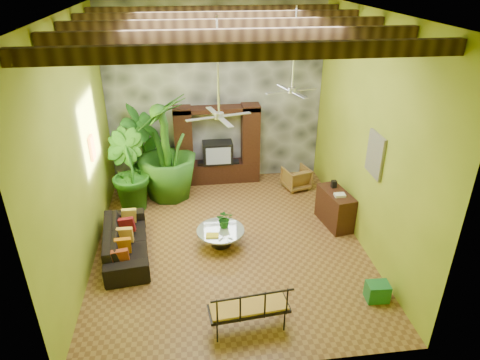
{
  "coord_description": "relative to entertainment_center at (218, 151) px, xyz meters",
  "views": [
    {
      "loc": [
        -0.78,
        -8.18,
        5.81
      ],
      "look_at": [
        0.28,
        0.2,
        1.49
      ],
      "focal_mm": 32.0,
      "sensor_mm": 36.0,
      "label": 1
    }
  ],
  "objects": [
    {
      "name": "yellow_tray",
      "position": [
        -0.4,
        -3.45,
        -0.55
      ],
      "size": [
        0.3,
        0.22,
        0.03
      ],
      "primitive_type": "cube",
      "rotation": [
        0.0,
        0.0,
        -0.09
      ],
      "color": "yellow",
      "rests_on": "coffee_table"
    },
    {
      "name": "tall_plant_a",
      "position": [
        -2.07,
        -0.21,
        0.26
      ],
      "size": [
        1.43,
        1.56,
        2.45
      ],
      "primitive_type": "imported",
      "rotation": [
        0.0,
        0.0,
        1.01
      ],
      "color": "#1F5C18",
      "rests_on": "ground"
    },
    {
      "name": "iron_bench",
      "position": [
        0.07,
        -5.88,
        -0.42
      ],
      "size": [
        1.44,
        0.64,
        0.57
      ],
      "rotation": [
        0.0,
        0.0,
        0.09
      ],
      "color": "black",
      "rests_on": "ground"
    },
    {
      "name": "tall_plant_c",
      "position": [
        -1.4,
        -0.73,
        0.46
      ],
      "size": [
        2.07,
        2.07,
        2.85
      ],
      "primitive_type": "imported",
      "rotation": [
        0.0,
        0.0,
        4.34
      ],
      "color": "#285F19",
      "rests_on": "ground"
    },
    {
      "name": "wicker_armchair",
      "position": [
        2.17,
        -0.73,
        -0.65
      ],
      "size": [
        0.83,
        0.85,
        0.63
      ],
      "primitive_type": "imported",
      "rotation": [
        0.0,
        0.0,
        3.42
      ],
      "color": "brown",
      "rests_on": "ground"
    },
    {
      "name": "entertainment_center",
      "position": [
        0.0,
        0.0,
        0.0
      ],
      "size": [
        2.4,
        0.55,
        2.3
      ],
      "color": "black",
      "rests_on": "ground"
    },
    {
      "name": "tall_plant_b",
      "position": [
        -2.4,
        -1.25,
        0.09
      ],
      "size": [
        1.48,
        1.49,
        2.12
      ],
      "primitive_type": "imported",
      "rotation": [
        0.0,
        0.0,
        2.31
      ],
      "color": "#1D5616",
      "rests_on": "ground"
    },
    {
      "name": "back_wall",
      "position": [
        0.0,
        0.36,
        1.53
      ],
      "size": [
        6.0,
        0.02,
        5.0
      ],
      "primitive_type": "cube",
      "color": "olive",
      "rests_on": "ground"
    },
    {
      "name": "ceiling",
      "position": [
        0.0,
        -3.14,
        4.03
      ],
      "size": [
        6.0,
        7.0,
        0.02
      ],
      "primitive_type": "cube",
      "color": "silver",
      "rests_on": "back_wall"
    },
    {
      "name": "right_wall",
      "position": [
        3.0,
        -3.14,
        1.53
      ],
      "size": [
        0.02,
        7.0,
        5.0
      ],
      "primitive_type": "cube",
      "color": "olive",
      "rests_on": "ground"
    },
    {
      "name": "coffee_table",
      "position": [
        -0.2,
        -3.22,
        -0.71
      ],
      "size": [
        1.08,
        1.08,
        0.4
      ],
      "rotation": [
        0.0,
        0.0,
        -0.09
      ],
      "color": "black",
      "rests_on": "ground"
    },
    {
      "name": "ceiling_beams",
      "position": [
        0.0,
        -3.14,
        3.81
      ],
      "size": [
        5.95,
        5.36,
        0.22
      ],
      "color": "#3C2813",
      "rests_on": "ceiling"
    },
    {
      "name": "wall_art_painting",
      "position": [
        2.96,
        -3.74,
        1.33
      ],
      "size": [
        0.06,
        0.7,
        0.9
      ],
      "primitive_type": "cube",
      "color": "#2A679D",
      "rests_on": "right_wall"
    },
    {
      "name": "sofa",
      "position": [
        -2.3,
        -3.31,
        -0.63
      ],
      "size": [
        1.17,
        2.4,
        0.68
      ],
      "primitive_type": "imported",
      "rotation": [
        0.0,
        0.0,
        1.69
      ],
      "color": "black",
      "rests_on": "ground"
    },
    {
      "name": "ground",
      "position": [
        0.0,
        -3.14,
        -0.97
      ],
      "size": [
        7.0,
        7.0,
        0.0
      ],
      "primitive_type": "plane",
      "color": "brown",
      "rests_on": "ground"
    },
    {
      "name": "centerpiece_plant",
      "position": [
        -0.09,
        -3.11,
        -0.35
      ],
      "size": [
        0.39,
        0.34,
        0.42
      ],
      "primitive_type": "imported",
      "rotation": [
        0.0,
        0.0,
        -0.04
      ],
      "color": "#1B5A17",
      "rests_on": "coffee_table"
    },
    {
      "name": "wall_art_mask",
      "position": [
        -2.96,
        -2.14,
        1.13
      ],
      "size": [
        0.06,
        0.32,
        0.55
      ],
      "primitive_type": "cube",
      "color": "gold",
      "rests_on": "left_wall"
    },
    {
      "name": "left_wall",
      "position": [
        -3.0,
        -3.14,
        1.53
      ],
      "size": [
        0.02,
        7.0,
        5.0
      ],
      "primitive_type": "cube",
      "color": "olive",
      "rests_on": "ground"
    },
    {
      "name": "green_bin",
      "position": [
        2.62,
        -5.39,
        -0.78
      ],
      "size": [
        0.44,
        0.34,
        0.37
      ],
      "primitive_type": "cube",
      "rotation": [
        0.0,
        0.0,
        -0.05
      ],
      "color": "#1D6E20",
      "rests_on": "ground"
    },
    {
      "name": "ceiling_fan_back",
      "position": [
        1.6,
        -1.94,
        2.44
      ],
      "size": [
        1.28,
        1.28,
        1.86
      ],
      "color": "silver",
      "rests_on": "ceiling"
    },
    {
      "name": "ceiling_fan_front",
      "position": [
        -0.2,
        -3.54,
        2.44
      ],
      "size": [
        1.28,
        1.28,
        1.86
      ],
      "color": "silver",
      "rests_on": "ceiling"
    },
    {
      "name": "stone_accent_wall",
      "position": [
        0.0,
        0.3,
        1.53
      ],
      "size": [
        5.98,
        0.1,
        4.98
      ],
      "primitive_type": "cube",
      "color": "#3C3E44",
      "rests_on": "ground"
    },
    {
      "name": "side_console",
      "position": [
        2.65,
        -2.7,
        -0.52
      ],
      "size": [
        0.69,
        1.18,
        0.89
      ],
      "primitive_type": "cube",
      "rotation": [
        0.0,
        0.0,
        0.18
      ],
      "color": "#382212",
      "rests_on": "ground"
    }
  ]
}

